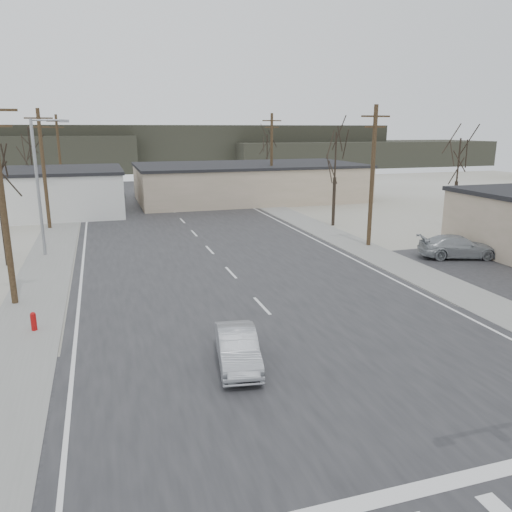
{
  "coord_description": "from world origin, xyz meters",
  "views": [
    {
      "loc": [
        -7.07,
        -13.71,
        8.41
      ],
      "look_at": [
        -0.34,
        7.86,
        2.6
      ],
      "focal_mm": 35.0,
      "sensor_mm": 36.0,
      "label": 1
    }
  ],
  "objects_px": {
    "fire_hydrant": "(34,321)",
    "car_far_a": "(212,196)",
    "sedan_crossing": "(238,348)",
    "car_far_b": "(116,191)",
    "car_parked_silver": "(458,247)"
  },
  "relations": [
    {
      "from": "fire_hydrant",
      "to": "car_parked_silver",
      "type": "distance_m",
      "value": 25.99
    },
    {
      "from": "sedan_crossing",
      "to": "car_far_a",
      "type": "height_order",
      "value": "car_far_a"
    },
    {
      "from": "car_far_b",
      "to": "car_parked_silver",
      "type": "xyz_separation_m",
      "value": [
        20.5,
        -37.76,
        -0.06
      ]
    },
    {
      "from": "car_far_a",
      "to": "car_parked_silver",
      "type": "bearing_deg",
      "value": 111.77
    },
    {
      "from": "fire_hydrant",
      "to": "car_parked_silver",
      "type": "relative_size",
      "value": 0.17
    },
    {
      "from": "sedan_crossing",
      "to": "car_parked_silver",
      "type": "relative_size",
      "value": 0.78
    },
    {
      "from": "fire_hydrant",
      "to": "car_far_b",
      "type": "bearing_deg",
      "value": 83.32
    },
    {
      "from": "car_far_a",
      "to": "car_parked_silver",
      "type": "relative_size",
      "value": 1.05
    },
    {
      "from": "fire_hydrant",
      "to": "car_far_a",
      "type": "distance_m",
      "value": 37.35
    },
    {
      "from": "car_far_a",
      "to": "car_far_b",
      "type": "height_order",
      "value": "car_far_b"
    },
    {
      "from": "car_parked_silver",
      "to": "car_far_b",
      "type": "bearing_deg",
      "value": 45.54
    },
    {
      "from": "sedan_crossing",
      "to": "car_far_b",
      "type": "distance_m",
      "value": 48.47
    },
    {
      "from": "car_far_a",
      "to": "car_far_b",
      "type": "xyz_separation_m",
      "value": [
        -10.27,
        8.67,
        0.01
      ]
    },
    {
      "from": "car_far_a",
      "to": "car_parked_silver",
      "type": "distance_m",
      "value": 30.83
    },
    {
      "from": "car_parked_silver",
      "to": "car_far_a",
      "type": "bearing_deg",
      "value": 36.42
    }
  ]
}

